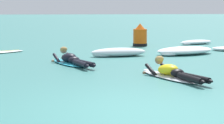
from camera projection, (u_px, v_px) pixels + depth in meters
ground_plane at (96, 49)px, 17.20m from camera, size 120.00×120.00×0.00m
surfer_near at (172, 73)px, 10.36m from camera, size 1.31×2.58×0.54m
surfer_far at (71, 60)px, 12.72m from camera, size 1.39×2.44×0.54m
whitewater_mid_left at (119, 52)px, 14.77m from camera, size 2.00×0.91×0.30m
whitewater_mid_right at (185, 51)px, 15.34m from camera, size 2.46×1.76×0.29m
whitewater_back at (196, 42)px, 19.22m from camera, size 1.79×1.22×0.20m
channel_marker_buoy at (140, 37)px, 18.39m from camera, size 0.61×0.61×0.97m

